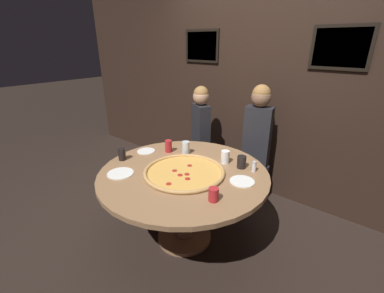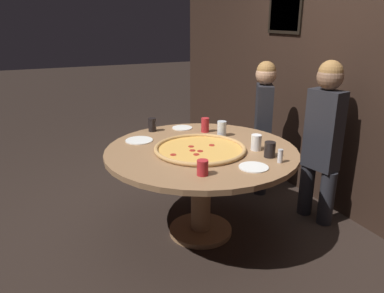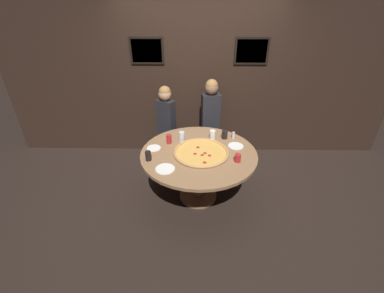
% 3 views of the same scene
% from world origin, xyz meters
% --- Properties ---
extents(ground_plane, '(24.00, 24.00, 0.00)m').
position_xyz_m(ground_plane, '(0.00, 0.00, 0.00)').
color(ground_plane, black).
extents(back_wall, '(6.40, 0.08, 2.60)m').
position_xyz_m(back_wall, '(0.00, 1.35, 1.30)').
color(back_wall, black).
rests_on(back_wall, ground_plane).
extents(dining_table, '(1.49, 1.49, 0.74)m').
position_xyz_m(dining_table, '(0.00, 0.00, 0.60)').
color(dining_table, '#936B47').
rests_on(dining_table, ground_plane).
extents(giant_pizza, '(0.71, 0.71, 0.03)m').
position_xyz_m(giant_pizza, '(0.03, -0.02, 0.75)').
color(giant_pizza, '#E5A84C').
rests_on(giant_pizza, dining_table).
extents(drink_cup_centre_back, '(0.07, 0.07, 0.13)m').
position_xyz_m(drink_cup_centre_back, '(-0.40, 0.23, 0.80)').
color(drink_cup_centre_back, '#B22328').
rests_on(drink_cup_centre_back, dining_table).
extents(drink_cup_far_left, '(0.08, 0.08, 0.13)m').
position_xyz_m(drink_cup_far_left, '(-0.23, 0.30, 0.81)').
color(drink_cup_far_left, silver).
rests_on(drink_cup_far_left, dining_table).
extents(drink_cup_by_shaker, '(0.08, 0.08, 0.12)m').
position_xyz_m(drink_cup_by_shaker, '(0.19, 0.37, 0.80)').
color(drink_cup_by_shaker, white).
rests_on(drink_cup_by_shaker, dining_table).
extents(drink_cup_beside_pizza, '(0.07, 0.07, 0.12)m').
position_xyz_m(drink_cup_beside_pizza, '(-0.61, -0.19, 0.80)').
color(drink_cup_beside_pizza, black).
rests_on(drink_cup_beside_pizza, dining_table).
extents(drink_cup_far_right, '(0.08, 0.08, 0.11)m').
position_xyz_m(drink_cup_far_right, '(0.36, 0.38, 0.80)').
color(drink_cup_far_right, black).
rests_on(drink_cup_far_right, dining_table).
extents(drink_cup_front_edge, '(0.07, 0.07, 0.10)m').
position_xyz_m(drink_cup_front_edge, '(0.47, -0.21, 0.79)').
color(drink_cup_front_edge, '#B22328').
rests_on(drink_cup_front_edge, dining_table).
extents(white_plate_left_side, '(0.23, 0.23, 0.01)m').
position_xyz_m(white_plate_left_side, '(-0.39, -0.38, 0.74)').
color(white_plate_left_side, white).
rests_on(white_plate_left_side, dining_table).
extents(white_plate_far_back, '(0.20, 0.20, 0.01)m').
position_xyz_m(white_plate_far_back, '(0.49, 0.16, 0.74)').
color(white_plate_far_back, white).
rests_on(white_plate_far_back, dining_table).
extents(white_plate_near_front, '(0.18, 0.18, 0.01)m').
position_xyz_m(white_plate_near_front, '(-0.59, 0.09, 0.74)').
color(white_plate_near_front, white).
rests_on(white_plate_near_front, dining_table).
extents(condiment_shaker, '(0.04, 0.04, 0.10)m').
position_xyz_m(condiment_shaker, '(0.49, 0.38, 0.79)').
color(condiment_shaker, silver).
rests_on(condiment_shaker, dining_table).
extents(diner_centre_back, '(0.35, 0.27, 1.32)m').
position_xyz_m(diner_centre_back, '(-0.51, 0.92, 0.75)').
color(diner_centre_back, '#232328').
rests_on(diner_centre_back, ground_plane).
extents(diner_far_left, '(0.36, 0.21, 1.39)m').
position_xyz_m(diner_far_left, '(0.20, 1.03, 0.79)').
color(diner_far_left, '#232328').
rests_on(diner_far_left, ground_plane).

